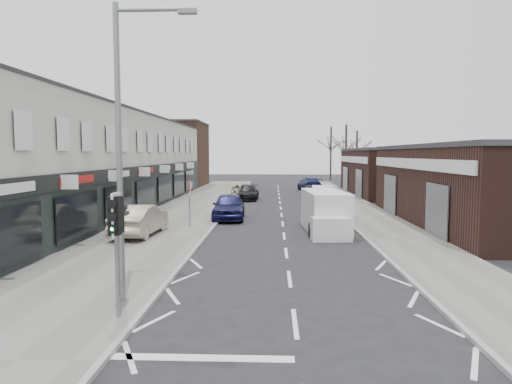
# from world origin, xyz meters

# --- Properties ---
(ground) EXTENTS (160.00, 160.00, 0.00)m
(ground) POSITION_xyz_m (0.00, 0.00, 0.00)
(ground) COLOR black
(ground) RESTS_ON ground
(pavement_left) EXTENTS (5.50, 64.00, 0.12)m
(pavement_left) POSITION_xyz_m (-6.75, 22.00, 0.06)
(pavement_left) COLOR slate
(pavement_left) RESTS_ON ground
(pavement_right) EXTENTS (3.50, 64.00, 0.12)m
(pavement_right) POSITION_xyz_m (5.75, 22.00, 0.06)
(pavement_right) COLOR slate
(pavement_right) RESTS_ON ground
(shop_terrace_left) EXTENTS (8.00, 41.00, 7.10)m
(shop_terrace_left) POSITION_xyz_m (-13.50, 19.50, 3.55)
(shop_terrace_left) COLOR beige
(shop_terrace_left) RESTS_ON ground
(brick_block_far) EXTENTS (8.00, 10.00, 8.00)m
(brick_block_far) POSITION_xyz_m (-13.50, 45.00, 4.00)
(brick_block_far) COLOR #462D1E
(brick_block_far) RESTS_ON ground
(right_unit_near) EXTENTS (10.00, 18.00, 4.50)m
(right_unit_near) POSITION_xyz_m (12.50, 14.00, 2.25)
(right_unit_near) COLOR #331C17
(right_unit_near) RESTS_ON ground
(right_unit_far) EXTENTS (10.00, 16.00, 4.50)m
(right_unit_far) POSITION_xyz_m (12.50, 34.00, 2.25)
(right_unit_far) COLOR #331C17
(right_unit_far) RESTS_ON ground
(tree_far_a) EXTENTS (3.60, 3.60, 8.00)m
(tree_far_a) POSITION_xyz_m (9.00, 48.00, 0.00)
(tree_far_a) COLOR #382D26
(tree_far_a) RESTS_ON ground
(tree_far_b) EXTENTS (3.60, 3.60, 7.50)m
(tree_far_b) POSITION_xyz_m (11.50, 54.00, 0.00)
(tree_far_b) COLOR #382D26
(tree_far_b) RESTS_ON ground
(tree_far_c) EXTENTS (3.60, 3.60, 8.50)m
(tree_far_c) POSITION_xyz_m (8.50, 60.00, 0.00)
(tree_far_c) COLOR #382D26
(tree_far_c) RESTS_ON ground
(traffic_light) EXTENTS (0.28, 0.60, 3.10)m
(traffic_light) POSITION_xyz_m (-4.40, -2.02, 2.41)
(traffic_light) COLOR slate
(traffic_light) RESTS_ON pavement_left
(street_lamp) EXTENTS (2.23, 0.22, 8.00)m
(street_lamp) POSITION_xyz_m (-4.53, -0.80, 4.62)
(street_lamp) COLOR slate
(street_lamp) RESTS_ON pavement_left
(warning_sign) EXTENTS (0.12, 0.80, 2.70)m
(warning_sign) POSITION_xyz_m (-5.16, 12.00, 2.20)
(warning_sign) COLOR slate
(warning_sign) RESTS_ON pavement_left
(white_van) EXTENTS (2.34, 5.72, 2.17)m
(white_van) POSITION_xyz_m (2.23, 11.31, 1.03)
(white_van) COLOR silver
(white_van) RESTS_ON ground
(sedan_on_pavement) EXTENTS (1.83, 4.74, 1.54)m
(sedan_on_pavement) POSITION_xyz_m (-7.21, 9.35, 0.89)
(sedan_on_pavement) COLOR #A29381
(sedan_on_pavement) RESTS_ON pavement_left
(pedestrian) EXTENTS (0.68, 0.48, 1.78)m
(pedestrian) POSITION_xyz_m (-7.43, 7.72, 1.01)
(pedestrian) COLOR black
(pedestrian) RESTS_ON pavement_left
(parked_car_left_a) EXTENTS (2.15, 4.93, 1.65)m
(parked_car_left_a) POSITION_xyz_m (-3.40, 15.86, 0.83)
(parked_car_left_a) COLOR #14153F
(parked_car_left_a) RESTS_ON ground
(parked_car_left_b) EXTENTS (1.91, 4.47, 1.29)m
(parked_car_left_b) POSITION_xyz_m (-2.86, 28.14, 0.64)
(parked_car_left_b) COLOR black
(parked_car_left_b) RESTS_ON ground
(parked_car_left_c) EXTENTS (2.59, 5.02, 1.35)m
(parked_car_left_c) POSITION_xyz_m (-3.40, 29.59, 0.68)
(parked_car_left_c) COLOR #A19981
(parked_car_left_c) RESTS_ON ground
(parked_car_right_a) EXTENTS (2.01, 4.85, 1.56)m
(parked_car_right_a) POSITION_xyz_m (3.50, 25.34, 0.78)
(parked_car_right_a) COLOR white
(parked_car_right_a) RESTS_ON ground
(parked_car_right_b) EXTENTS (1.69, 3.92, 1.32)m
(parked_car_right_b) POSITION_xyz_m (2.96, 30.09, 0.66)
(parked_car_right_b) COLOR black
(parked_car_right_b) RESTS_ON ground
(parked_car_right_c) EXTENTS (2.67, 5.53, 1.55)m
(parked_car_right_c) POSITION_xyz_m (3.50, 38.39, 0.78)
(parked_car_right_c) COLOR #161C46
(parked_car_right_c) RESTS_ON ground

